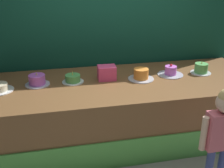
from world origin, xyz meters
TOP-DOWN VIEW (x-y plane):
  - ground_plane at (0.00, 0.00)m, footprint 12.00×12.00m
  - stage_platform at (0.00, 0.66)m, footprint 3.61×1.34m
  - curtain_backdrop at (0.00, 1.42)m, footprint 3.84×0.08m
  - child_figure at (0.66, -0.51)m, footprint 0.43×0.20m
  - pink_box at (-0.22, 0.77)m, footprint 0.24×0.18m
  - cake_left at (-1.10, 0.76)m, footprint 0.30×0.30m
  - cake_center_left at (-0.66, 0.76)m, footprint 0.27×0.27m
  - cake_center_right at (0.22, 0.68)m, footprint 0.34×0.34m
  - cake_right at (0.66, 0.75)m, footprint 0.35×0.35m
  - cake_far_right at (1.10, 0.73)m, footprint 0.28×0.28m

SIDE VIEW (x-z plane):
  - ground_plane at x=0.00m, z-range 0.00..0.00m
  - stage_platform at x=0.00m, z-range 0.00..0.80m
  - child_figure at x=0.66m, z-range 0.16..1.29m
  - cake_center_left at x=-0.66m, z-range 0.77..0.92m
  - cake_right at x=0.66m, z-range 0.77..0.93m
  - cake_left at x=-1.10m, z-range 0.78..0.94m
  - cake_center_right at x=0.22m, z-range 0.79..0.93m
  - cake_far_right at x=1.10m, z-range 0.77..0.95m
  - pink_box at x=-0.22m, z-range 0.80..0.98m
  - curtain_backdrop at x=0.00m, z-range 0.00..3.05m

